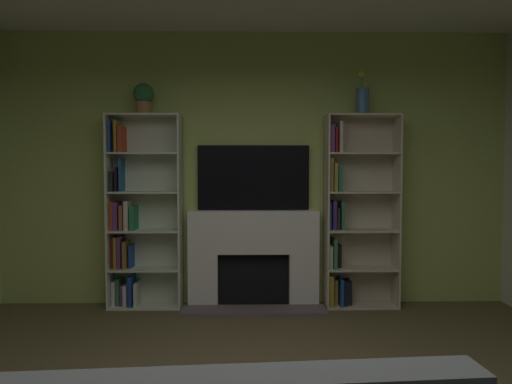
% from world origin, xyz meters
% --- Properties ---
extents(wall_back_accent, '(5.51, 0.06, 2.88)m').
position_xyz_m(wall_back_accent, '(0.00, 2.72, 1.44)').
color(wall_back_accent, '#B3C561').
rests_on(wall_back_accent, ground_plane).
extents(fireplace, '(1.46, 0.49, 1.00)m').
position_xyz_m(fireplace, '(0.00, 2.59, 0.52)').
color(fireplace, white).
rests_on(fireplace, ground_plane).
extents(tv, '(1.17, 0.06, 0.68)m').
position_xyz_m(tv, '(0.00, 2.66, 1.35)').
color(tv, black).
rests_on(tv, fireplace).
extents(bookshelf_left, '(0.75, 0.28, 2.00)m').
position_xyz_m(bookshelf_left, '(-1.22, 2.59, 0.94)').
color(bookshelf_left, silver).
rests_on(bookshelf_left, ground_plane).
extents(bookshelf_right, '(0.75, 0.30, 2.00)m').
position_xyz_m(bookshelf_right, '(1.03, 2.58, 0.94)').
color(bookshelf_right, beige).
rests_on(bookshelf_right, ground_plane).
extents(potted_plant, '(0.21, 0.21, 0.32)m').
position_xyz_m(potted_plant, '(-1.13, 2.54, 2.17)').
color(potted_plant, '#A46E43').
rests_on(potted_plant, bookshelf_left).
extents(vase_with_flowers, '(0.13, 0.13, 0.46)m').
position_xyz_m(vase_with_flowers, '(1.12, 2.54, 2.16)').
color(vase_with_flowers, teal).
rests_on(vase_with_flowers, bookshelf_right).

